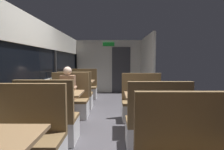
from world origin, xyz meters
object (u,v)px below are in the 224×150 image
at_px(dining_table_far_window, 80,84).
at_px(bench_far_window_facing_end, 76,97).
at_px(bench_mid_window_facing_end, 49,124).
at_px(bench_rear_aisle_facing_entry, 142,106).
at_px(dining_table_rear_aisle, 148,100).
at_px(bench_mid_window_facing_entry, 69,104).
at_px(coffee_cup_primary, 149,91).
at_px(seated_passenger, 68,96).
at_px(bench_far_window_facing_entry, 84,90).
at_px(bench_rear_aisle_facing_end, 156,129).
at_px(bench_near_window_facing_entry, 26,145).
at_px(dining_table_mid_window, 61,97).

relative_size(dining_table_far_window, bench_far_window_facing_end, 0.82).
bearing_deg(bench_mid_window_facing_end, bench_rear_aisle_facing_entry, 33.81).
height_order(bench_far_window_facing_end, dining_table_rear_aisle, bench_far_window_facing_end).
relative_size(bench_mid_window_facing_end, bench_mid_window_facing_entry, 1.00).
bearing_deg(dining_table_far_window, coffee_cup_primary, -51.11).
distance_m(bench_far_window_facing_end, dining_table_rear_aisle, 2.47).
relative_size(dining_table_rear_aisle, seated_passenger, 0.71).
height_order(bench_far_window_facing_entry, bench_rear_aisle_facing_entry, same).
height_order(bench_mid_window_facing_entry, dining_table_far_window, bench_mid_window_facing_entry).
relative_size(bench_mid_window_facing_entry, coffee_cup_primary, 12.22).
bearing_deg(bench_rear_aisle_facing_end, bench_near_window_facing_entry, -162.32).
height_order(dining_table_far_window, bench_rear_aisle_facing_end, bench_rear_aisle_facing_end).
xyz_separation_m(bench_mid_window_facing_entry, dining_table_rear_aisle, (1.79, -0.90, 0.31)).
bearing_deg(dining_table_rear_aisle, coffee_cup_primary, 70.37).
relative_size(bench_near_window_facing_entry, dining_table_rear_aisle, 1.22).
distance_m(bench_mid_window_facing_entry, dining_table_far_window, 1.50).
bearing_deg(dining_table_mid_window, bench_far_window_facing_entry, 90.00).
xyz_separation_m(bench_mid_window_facing_entry, bench_far_window_facing_end, (0.00, 0.77, 0.00)).
distance_m(bench_mid_window_facing_entry, dining_table_rear_aisle, 2.03).
distance_m(dining_table_far_window, coffee_cup_primary, 2.91).
xyz_separation_m(bench_far_window_facing_end, coffee_cup_primary, (1.83, -1.57, 0.46)).
distance_m(seated_passenger, coffee_cup_primary, 1.98).
bearing_deg(bench_far_window_facing_end, dining_table_far_window, 90.00).
bearing_deg(seated_passenger, bench_mid_window_facing_entry, 90.00).
height_order(bench_mid_window_facing_entry, bench_rear_aisle_facing_end, same).
height_order(dining_table_far_window, seated_passenger, seated_passenger).
bearing_deg(bench_mid_window_facing_entry, coffee_cup_primary, -23.52).
distance_m(dining_table_far_window, seated_passenger, 1.55).
xyz_separation_m(bench_rear_aisle_facing_end, seated_passenger, (-1.79, 1.53, 0.21)).
bearing_deg(bench_mid_window_facing_entry, dining_table_mid_window, -90.00).
bearing_deg(bench_far_window_facing_end, dining_table_rear_aisle, -43.01).
bearing_deg(bench_mid_window_facing_entry, dining_table_far_window, 90.00).
bearing_deg(bench_far_window_facing_entry, bench_far_window_facing_end, -90.00).
xyz_separation_m(bench_far_window_facing_entry, bench_rear_aisle_facing_entry, (1.79, -2.37, 0.00)).
relative_size(dining_table_far_window, bench_rear_aisle_facing_end, 0.82).
xyz_separation_m(bench_rear_aisle_facing_entry, coffee_cup_primary, (0.04, -0.60, 0.46)).
height_order(bench_mid_window_facing_end, dining_table_rear_aisle, bench_mid_window_facing_end).
bearing_deg(bench_far_window_facing_end, bench_mid_window_facing_end, -90.00).
bearing_deg(bench_far_window_facing_end, coffee_cup_primary, -40.59).
bearing_deg(bench_far_window_facing_entry, bench_rear_aisle_facing_end, -64.59).
bearing_deg(bench_rear_aisle_facing_end, bench_rear_aisle_facing_entry, 90.00).
xyz_separation_m(bench_near_window_facing_entry, seated_passenger, (0.00, 2.10, 0.21)).
distance_m(dining_table_mid_window, dining_table_far_window, 2.17).
distance_m(dining_table_far_window, dining_table_rear_aisle, 2.97).
height_order(dining_table_rear_aisle, bench_rear_aisle_facing_entry, bench_rear_aisle_facing_entry).
bearing_deg(bench_near_window_facing_entry, dining_table_mid_window, 90.00).
height_order(bench_far_window_facing_end, coffee_cup_primary, bench_far_window_facing_end).
bearing_deg(dining_table_mid_window, bench_mid_window_facing_end, -90.00).
distance_m(bench_mid_window_facing_entry, bench_rear_aisle_facing_entry, 1.80).
height_order(bench_near_window_facing_entry, bench_far_window_facing_entry, same).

